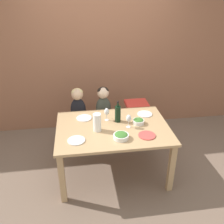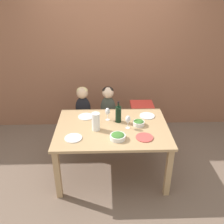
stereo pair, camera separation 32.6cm
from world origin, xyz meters
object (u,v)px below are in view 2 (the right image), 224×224
(dinner_plate_back_left, at_px, (86,117))
(dinner_plate_front_right, at_px, (144,137))
(person_child_center, at_px, (108,101))
(dinner_plate_front_left, at_px, (73,138))
(wine_glass_near, at_px, (128,120))
(wine_glass_far, at_px, (108,112))
(person_child_left, at_px, (83,102))
(chair_far_center, at_px, (108,122))
(salad_bowl_large, at_px, (118,136))
(chair_far_left, at_px, (84,122))
(chair_right_highchair, at_px, (141,113))
(dinner_plate_back_right, at_px, (147,116))
(salad_bowl_small, at_px, (139,123))
(paper_towel_roll, at_px, (96,122))
(wine_bottle, at_px, (118,114))

(dinner_plate_back_left, xyz_separation_m, dinner_plate_front_right, (0.75, -0.56, 0.00))
(person_child_center, relative_size, dinner_plate_front_left, 2.51)
(wine_glass_near, xyz_separation_m, wine_glass_far, (-0.26, 0.23, 0.00))
(person_child_left, relative_size, dinner_plate_front_left, 2.51)
(chair_far_center, height_order, person_child_center, person_child_center)
(wine_glass_far, relative_size, salad_bowl_large, 0.96)
(chair_far_left, distance_m, chair_right_highchair, 0.95)
(salad_bowl_large, relative_size, dinner_plate_back_right, 0.89)
(salad_bowl_large, bearing_deg, dinner_plate_back_right, 51.92)
(person_child_left, xyz_separation_m, salad_bowl_small, (0.79, -0.71, 0.01))
(chair_far_center, bearing_deg, salad_bowl_small, -60.77)
(wine_glass_far, xyz_separation_m, salad_bowl_large, (0.12, -0.48, -0.09))
(person_child_left, bearing_deg, chair_right_highchair, -0.10)
(chair_far_left, relative_size, dinner_plate_back_left, 2.18)
(salad_bowl_large, bearing_deg, paper_towel_roll, 140.00)
(chair_far_center, distance_m, dinner_plate_back_right, 0.80)
(person_child_left, xyz_separation_m, wine_glass_near, (0.64, -0.78, 0.10))
(paper_towel_roll, height_order, salad_bowl_large, paper_towel_roll)
(wine_glass_near, relative_size, dinner_plate_front_right, 0.85)
(person_child_center, bearing_deg, wine_glass_near, -72.56)
(paper_towel_roll, relative_size, dinner_plate_back_right, 1.11)
(chair_far_center, distance_m, paper_towel_roll, 0.95)
(chair_right_highchair, bearing_deg, person_child_left, 179.90)
(wine_glass_far, height_order, dinner_plate_back_right, wine_glass_far)
(salad_bowl_large, bearing_deg, dinner_plate_front_right, 2.47)
(chair_right_highchair, height_order, dinner_plate_back_right, dinner_plate_back_right)
(dinner_plate_front_left, bearing_deg, chair_far_center, 66.52)
(chair_far_center, xyz_separation_m, dinner_plate_front_right, (0.43, -1.02, 0.35))
(dinner_plate_back_right, bearing_deg, dinner_plate_front_left, -151.08)
(wine_glass_near, relative_size, wine_glass_far, 1.00)
(chair_far_center, bearing_deg, wine_glass_near, -72.52)
(dinner_plate_front_left, bearing_deg, chair_right_highchair, 45.83)
(wine_glass_far, bearing_deg, person_child_left, 124.81)
(chair_far_left, bearing_deg, paper_towel_roll, -74.03)
(wine_glass_near, bearing_deg, paper_towel_roll, -176.05)
(wine_glass_far, xyz_separation_m, salad_bowl_small, (0.41, -0.16, -0.09))
(salad_bowl_small, bearing_deg, salad_bowl_large, -132.21)
(wine_bottle, relative_size, wine_glass_near, 1.67)
(chair_far_left, distance_m, dinner_plate_back_right, 1.11)
(dinner_plate_back_left, bearing_deg, salad_bowl_small, -19.11)
(wine_bottle, xyz_separation_m, wine_glass_far, (-0.14, 0.06, 0.01))
(chair_far_center, height_order, dinner_plate_back_left, dinner_plate_back_left)
(paper_towel_roll, bearing_deg, dinner_plate_back_right, 25.75)
(chair_far_center, distance_m, salad_bowl_large, 1.11)
(person_child_left, height_order, person_child_center, same)
(chair_far_center, height_order, paper_towel_roll, paper_towel_roll)
(wine_glass_near, distance_m, wine_glass_far, 0.34)
(paper_towel_roll, bearing_deg, salad_bowl_small, 9.97)
(dinner_plate_front_right, bearing_deg, wine_glass_far, 133.46)
(person_child_left, bearing_deg, chair_far_left, -90.00)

